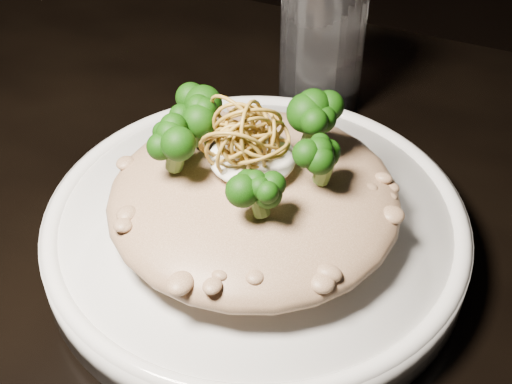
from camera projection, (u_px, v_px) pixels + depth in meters
table at (323, 376)px, 0.55m from camera, size 1.10×0.80×0.75m
plate at (256, 231)px, 0.53m from camera, size 0.31×0.31×0.03m
risotto at (254, 198)px, 0.50m from camera, size 0.20×0.20×0.04m
broccoli at (253, 137)px, 0.47m from camera, size 0.15×0.15×0.05m
cheese at (252, 157)px, 0.48m from camera, size 0.06×0.06×0.02m
shallots at (245, 127)px, 0.46m from camera, size 0.06×0.06×0.04m
drinking_glass at (322, 41)px, 0.63m from camera, size 0.09×0.09×0.13m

